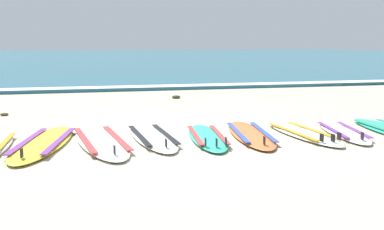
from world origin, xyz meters
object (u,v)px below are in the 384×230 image
at_px(surfboard_2, 101,141).
at_px(surfboard_4, 207,137).
at_px(surfboard_6, 302,133).
at_px(surfboard_1, 44,143).
at_px(surfboard_7, 343,132).
at_px(surfboard_5, 250,134).
at_px(surfboard_3, 152,137).

relative_size(surfboard_2, surfboard_4, 1.25).
distance_m(surfboard_2, surfboard_6, 3.13).
xyz_separation_m(surfboard_1, surfboard_6, (3.93, -0.24, 0.00)).
relative_size(surfboard_4, surfboard_7, 1.06).
bearing_deg(surfboard_6, surfboard_2, 177.00).
distance_m(surfboard_4, surfboard_5, 0.72).
relative_size(surfboard_4, surfboard_6, 0.98).
distance_m(surfboard_6, surfboard_7, 0.68).
bearing_deg(surfboard_5, surfboard_1, 177.97).
height_order(surfboard_3, surfboard_4, same).
relative_size(surfboard_4, surfboard_5, 0.90).
distance_m(surfboard_5, surfboard_7, 1.52).
height_order(surfboard_1, surfboard_5, same).
relative_size(surfboard_3, surfboard_7, 1.14).
distance_m(surfboard_3, surfboard_5, 1.53).
bearing_deg(surfboard_6, surfboard_3, 173.40).
height_order(surfboard_1, surfboard_3, same).
xyz_separation_m(surfboard_2, surfboard_5, (2.30, -0.04, 0.00)).
bearing_deg(surfboard_3, surfboard_7, -6.18).
distance_m(surfboard_1, surfboard_3, 1.58).
bearing_deg(surfboard_4, surfboard_2, 176.51).
height_order(surfboard_1, surfboard_4, same).
distance_m(surfboard_1, surfboard_6, 3.94).
relative_size(surfboard_1, surfboard_7, 1.31).
xyz_separation_m(surfboard_1, surfboard_3, (1.58, 0.04, 0.00)).
bearing_deg(surfboard_5, surfboard_4, -175.39).
distance_m(surfboard_3, surfboard_4, 0.83).
relative_size(surfboard_5, surfboard_7, 1.17).
xyz_separation_m(surfboard_3, surfboard_6, (2.35, -0.27, 0.00)).
bearing_deg(surfboard_7, surfboard_4, 176.83).
distance_m(surfboard_2, surfboard_3, 0.78).
bearing_deg(surfboard_2, surfboard_7, -3.31).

